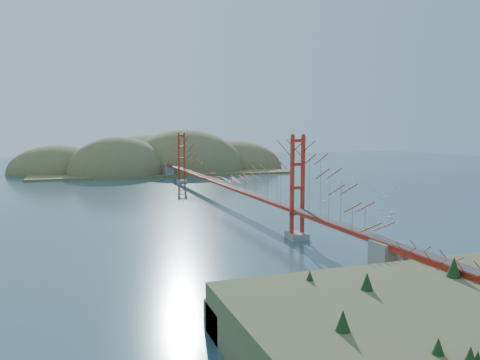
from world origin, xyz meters
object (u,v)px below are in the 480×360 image
object	(u,v)px
bridge	(219,161)
sailboat_2	(392,212)
fort	(405,280)
sailboat_1	(264,186)
sailboat_0	(290,196)

from	to	relation	value
bridge	sailboat_2	xyz separation A→B (m)	(20.38, -20.18, -6.85)
fort	sailboat_1	xyz separation A→B (m)	(14.68, 64.05, -0.52)
sailboat_0	fort	bearing A→B (deg)	-105.48
fort	sailboat_2	size ratio (longest dim) A/B	5.15
bridge	sailboat_2	world-z (taller)	bridge
bridge	sailboat_0	distance (m)	15.53
sailboat_2	sailboat_1	world-z (taller)	sailboat_2
sailboat_1	sailboat_0	size ratio (longest dim) A/B	1.00
fort	sailboat_2	distance (m)	34.24
bridge	sailboat_1	xyz separation A→B (m)	(15.08, 16.07, -6.86)
fort	sailboat_1	distance (m)	65.72
sailboat_2	sailboat_0	distance (m)	21.97
sailboat_2	sailboat_0	bearing A→B (deg)	107.12
sailboat_1	sailboat_2	bearing A→B (deg)	-81.69
bridge	fort	size ratio (longest dim) A/B	25.51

